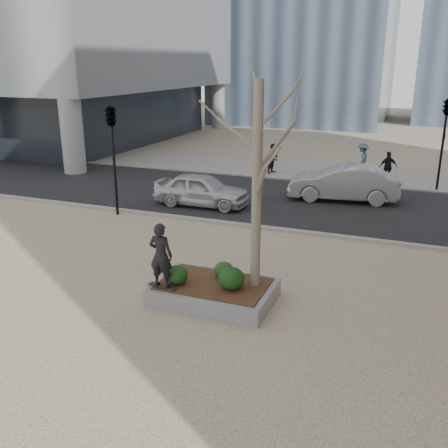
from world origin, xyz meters
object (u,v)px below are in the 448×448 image
at_px(skateboarder, 161,255).
at_px(police_car, 201,190).
at_px(skateboard, 162,287).
at_px(planter, 214,292).

bearing_deg(skateboarder, police_car, -74.67).
height_order(skateboard, skateboarder, skateboarder).
bearing_deg(police_car, skateboarder, -163.61).
bearing_deg(planter, skateboarder, -147.32).
height_order(skateboarder, police_car, skateboarder).
bearing_deg(planter, skateboard, -147.32).
xyz_separation_m(skateboard, skateboarder, (-0.00, 0.00, 0.86)).
relative_size(skateboarder, police_car, 0.41).
relative_size(planter, police_car, 0.74).
bearing_deg(police_car, skateboard, -163.61).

